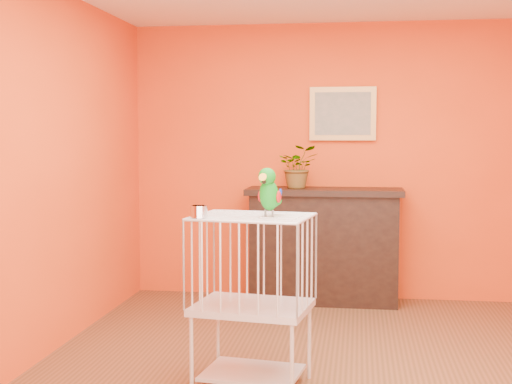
# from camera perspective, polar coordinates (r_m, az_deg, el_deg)

# --- Properties ---
(ground) EXTENTS (4.50, 4.50, 0.00)m
(ground) POSITION_cam_1_polar(r_m,az_deg,el_deg) (4.80, 6.12, -14.28)
(ground) COLOR brown
(ground) RESTS_ON ground
(room_shell) EXTENTS (4.50, 4.50, 4.50)m
(room_shell) POSITION_cam_1_polar(r_m,az_deg,el_deg) (4.54, 6.29, 4.98)
(room_shell) COLOR #ED4B16
(room_shell) RESTS_ON ground
(console_cabinet) EXTENTS (1.43, 0.51, 1.06)m
(console_cabinet) POSITION_cam_1_polar(r_m,az_deg,el_deg) (6.63, 5.45, -4.28)
(console_cabinet) COLOR black
(console_cabinet) RESTS_ON ground
(potted_plant) EXTENTS (0.41, 0.44, 0.31)m
(potted_plant) POSITION_cam_1_polar(r_m,az_deg,el_deg) (6.63, 3.43, 1.67)
(potted_plant) COLOR #26722D
(potted_plant) RESTS_ON console_cabinet
(framed_picture) EXTENTS (0.62, 0.04, 0.50)m
(framed_picture) POSITION_cam_1_polar(r_m,az_deg,el_deg) (6.76, 6.95, 6.24)
(framed_picture) COLOR #AF7D3E
(framed_picture) RESTS_ON room_shell
(birdcage) EXTENTS (0.75, 0.62, 1.06)m
(birdcage) POSITION_cam_1_polar(r_m,az_deg,el_deg) (4.41, -0.31, -8.51)
(birdcage) COLOR beige
(birdcage) RESTS_ON ground
(feed_cup) EXTENTS (0.10, 0.10, 0.07)m
(feed_cup) POSITION_cam_1_polar(r_m,az_deg,el_deg) (4.21, -4.59, -1.57)
(feed_cup) COLOR silver
(feed_cup) RESTS_ON birdcage
(parrot) EXTENTS (0.15, 0.27, 0.30)m
(parrot) POSITION_cam_1_polar(r_m,az_deg,el_deg) (4.30, 1.04, 0.05)
(parrot) COLOR #59544C
(parrot) RESTS_ON birdcage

